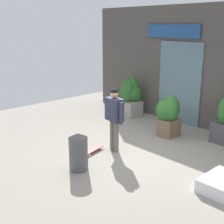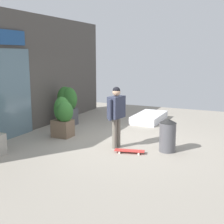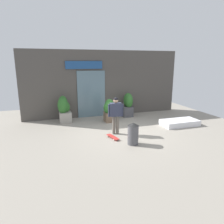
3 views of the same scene
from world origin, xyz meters
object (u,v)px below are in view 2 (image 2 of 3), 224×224
(skateboard, at_px, (129,151))
(planter_box_right, at_px, (64,115))
(planter_box_mid, at_px, (67,104))
(skateboarder, at_px, (116,111))
(trash_bin, at_px, (168,135))

(skateboard, distance_m, planter_box_right, 2.45)
(planter_box_mid, bearing_deg, planter_box_right, -150.51)
(skateboarder, xyz_separation_m, planter_box_mid, (1.63, 2.58, -0.24))
(skateboarder, distance_m, planter_box_mid, 3.06)
(skateboard, bearing_deg, trash_bin, 20.21)
(planter_box_right, height_order, planter_box_mid, planter_box_mid)
(trash_bin, bearing_deg, skateboarder, 100.73)
(planter_box_mid, distance_m, trash_bin, 4.12)
(skateboard, xyz_separation_m, planter_box_mid, (1.92, 3.06, 0.68))
(skateboarder, distance_m, trash_bin, 1.43)
(skateboarder, distance_m, skateboard, 1.08)
(planter_box_right, height_order, trash_bin, planter_box_right)
(skateboard, height_order, trash_bin, trash_bin)
(skateboarder, height_order, planter_box_right, skateboarder)
(planter_box_right, bearing_deg, trash_bin, -90.70)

